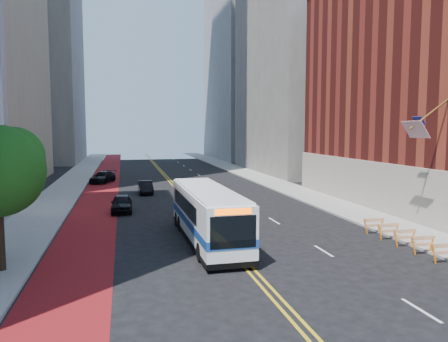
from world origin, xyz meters
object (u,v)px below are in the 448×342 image
car_b (145,187)px  car_c (103,177)px  car_a (122,203)px  transit_bus (207,214)px

car_b → car_c: size_ratio=0.82×
car_a → car_c: bearing=97.6°
car_b → car_c: car_c is taller
car_a → car_c: size_ratio=0.85×
transit_bus → car_c: (-7.22, 30.38, -0.96)m
car_b → car_c: 11.26m
car_a → car_b: size_ratio=1.03×
car_b → transit_bus: bearing=-84.0°
car_b → car_c: (-4.63, 10.26, 0.05)m
car_c → transit_bus: bearing=-56.3°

